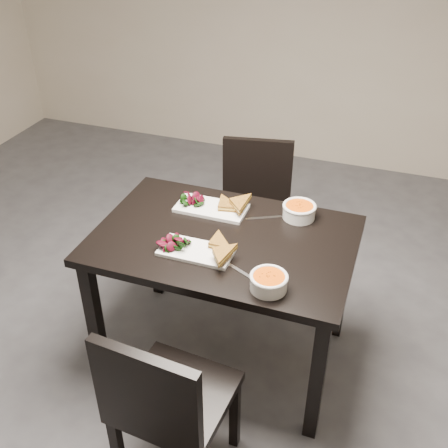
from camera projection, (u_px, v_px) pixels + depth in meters
name	position (u px, v px, depth m)	size (l,w,h in m)	color
ground	(160.00, 344.00, 2.94)	(5.00, 5.00, 0.00)	#47474C
table	(224.00, 254.00, 2.54)	(1.20, 0.80, 0.75)	black
chair_near	(165.00, 402.00, 2.03)	(0.45, 0.45, 0.85)	black
chair_far	(255.00, 203.00, 3.24)	(0.49, 0.49, 0.85)	black
plate_near	(196.00, 251.00, 2.37)	(0.33, 0.16, 0.02)	white
sandwich_near	(211.00, 246.00, 2.35)	(0.16, 0.12, 0.05)	#A86F23
salad_near	(175.00, 241.00, 2.39)	(0.10, 0.09, 0.04)	black
soup_bowl_near	(269.00, 281.00, 2.15)	(0.16, 0.16, 0.07)	white
cutlery_near	(243.00, 273.00, 2.26)	(0.18, 0.02, 0.00)	silver
plate_far	(211.00, 208.00, 2.67)	(0.35, 0.18, 0.02)	white
sandwich_far	(223.00, 206.00, 2.62)	(0.18, 0.13, 0.06)	#A86F23
salad_far	(193.00, 199.00, 2.68)	(0.11, 0.10, 0.05)	black
soup_bowl_far	(299.00, 210.00, 2.60)	(0.16, 0.16, 0.07)	white
cutlery_far	(264.00, 218.00, 2.61)	(0.18, 0.02, 0.00)	silver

